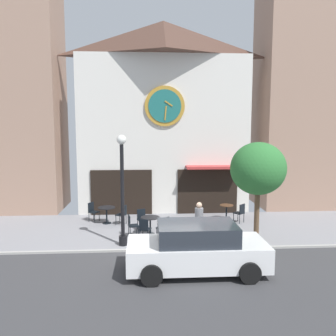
{
  "coord_description": "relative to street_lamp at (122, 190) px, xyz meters",
  "views": [
    {
      "loc": [
        -0.82,
        -12.22,
        4.57
      ],
      "look_at": [
        0.1,
        2.7,
        2.71
      ],
      "focal_mm": 37.23,
      "sensor_mm": 36.0,
      "label": 1
    }
  ],
  "objects": [
    {
      "name": "street_lamp",
      "position": [
        0.0,
        0.0,
        0.0
      ],
      "size": [
        0.36,
        0.36,
        4.21
      ],
      "color": "black",
      "rests_on": "ground_plane"
    },
    {
      "name": "pedestrian_grey",
      "position": [
        2.89,
        -0.17,
        -1.27
      ],
      "size": [
        0.33,
        0.33,
        1.67
      ],
      "color": "#2D2D38",
      "rests_on": "ground_plane"
    },
    {
      "name": "cafe_chair_curbside",
      "position": [
        0.7,
        1.96,
        -1.61
      ],
      "size": [
        0.52,
        0.52,
        0.9
      ],
      "color": "black",
      "rests_on": "ground_plane"
    },
    {
      "name": "cafe_table_center_left",
      "position": [
        1.05,
        1.24,
        -1.58
      ],
      "size": [
        0.8,
        0.8,
        0.75
      ],
      "color": "black",
      "rests_on": "ground_plane"
    },
    {
      "name": "cafe_chair_facing_wall",
      "position": [
        5.29,
        2.76,
        -1.61
      ],
      "size": [
        0.56,
        0.56,
        0.9
      ],
      "color": "black",
      "rests_on": "ground_plane"
    },
    {
      "name": "cafe_table_rightmost",
      "position": [
        -0.96,
        3.03,
        -1.56
      ],
      "size": [
        0.8,
        0.8,
        0.77
      ],
      "color": "black",
      "rests_on": "ground_plane"
    },
    {
      "name": "ground_plane",
      "position": [
        1.74,
        -1.23,
        -2.16
      ],
      "size": [
        26.46,
        11.83,
        0.13
      ],
      "color": "gray"
    },
    {
      "name": "street_tree",
      "position": [
        5.21,
        0.12,
        0.74
      ],
      "size": [
        2.15,
        1.94,
        3.92
      ],
      "color": "brown",
      "rests_on": "ground_plane"
    },
    {
      "name": "cafe_chair_near_lamp",
      "position": [
        -0.21,
        2.79,
        -1.61
      ],
      "size": [
        0.54,
        0.54,
        0.9
      ],
      "color": "black",
      "rests_on": "ground_plane"
    },
    {
      "name": "neighbor_building_right",
      "position": [
        10.18,
        6.28,
        4.47
      ],
      "size": [
        5.92,
        3.21,
        13.21
      ],
      "color": "#9E7A66",
      "rests_on": "ground_plane"
    },
    {
      "name": "cafe_table_center_right",
      "position": [
        4.77,
        3.36,
        -1.65
      ],
      "size": [
        0.65,
        0.65,
        0.72
      ],
      "color": "black",
      "rests_on": "ground_plane"
    },
    {
      "name": "cafe_chair_facing_street",
      "position": [
        -1.67,
        3.47,
        -1.61
      ],
      "size": [
        0.55,
        0.55,
        0.9
      ],
      "color": "black",
      "rests_on": "ground_plane"
    },
    {
      "name": "cafe_chair_outer",
      "position": [
        0.28,
        1.03,
        -1.61
      ],
      "size": [
        0.48,
        0.48,
        0.9
      ],
      "color": "black",
      "rests_on": "ground_plane"
    },
    {
      "name": "clock_building",
      "position": [
        1.85,
        5.87,
        2.99
      ],
      "size": [
        8.85,
        3.69,
        9.94
      ],
      "color": "silver",
      "rests_on": "ground_plane"
    },
    {
      "name": "cafe_chair_by_entrance",
      "position": [
        1.61,
        0.64,
        -1.61
      ],
      "size": [
        0.56,
        0.56,
        0.9
      ],
      "color": "black",
      "rests_on": "ground_plane"
    },
    {
      "name": "parked_car_white",
      "position": [
        2.46,
        -2.59,
        -1.38
      ],
      "size": [
        4.31,
        2.04,
        1.55
      ],
      "color": "white",
      "rests_on": "ground_plane"
    },
    {
      "name": "cafe_chair_right_end",
      "position": [
        0.82,
        0.46,
        -1.61
      ],
      "size": [
        0.51,
        0.51,
        0.9
      ],
      "color": "black",
      "rests_on": "ground_plane"
    }
  ]
}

